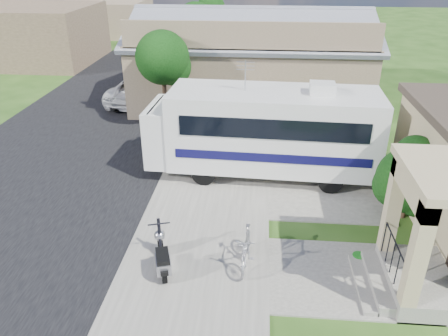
# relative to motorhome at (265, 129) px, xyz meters

# --- Properties ---
(ground) EXTENTS (120.00, 120.00, 0.00)m
(ground) POSITION_rel_motorhome_xyz_m (-0.79, -4.72, -1.82)
(ground) COLOR #204111
(street_slab) EXTENTS (9.00, 80.00, 0.02)m
(street_slab) POSITION_rel_motorhome_xyz_m (-8.29, 5.28, -1.81)
(street_slab) COLOR black
(street_slab) RESTS_ON ground
(sidewalk_slab) EXTENTS (4.00, 80.00, 0.06)m
(sidewalk_slab) POSITION_rel_motorhome_xyz_m (-1.79, 5.28, -1.79)
(sidewalk_slab) COLOR #67645D
(sidewalk_slab) RESTS_ON ground
(driveway_slab) EXTENTS (7.00, 6.00, 0.05)m
(driveway_slab) POSITION_rel_motorhome_xyz_m (0.71, -0.22, -1.80)
(driveway_slab) COLOR #67645D
(driveway_slab) RESTS_ON ground
(walk_slab) EXTENTS (4.00, 3.00, 0.05)m
(walk_slab) POSITION_rel_motorhome_xyz_m (2.21, -5.72, -1.80)
(walk_slab) COLOR #67645D
(walk_slab) RESTS_ON ground
(warehouse) EXTENTS (12.50, 8.40, 5.04)m
(warehouse) POSITION_rel_motorhome_xyz_m (-0.79, 9.25, 0.17)
(warehouse) COLOR brown
(warehouse) RESTS_ON ground
(distant_bldg_far) EXTENTS (10.00, 8.00, 4.00)m
(distant_bldg_far) POSITION_rel_motorhome_xyz_m (-17.79, 17.28, 0.18)
(distant_bldg_far) COLOR brown
(distant_bldg_far) RESTS_ON ground
(distant_bldg_near) EXTENTS (8.00, 7.00, 3.20)m
(distant_bldg_near) POSITION_rel_motorhome_xyz_m (-15.79, 29.28, -0.22)
(distant_bldg_near) COLOR brown
(distant_bldg_near) RESTS_ON ground
(street_tree_a) EXTENTS (2.44, 2.40, 4.58)m
(street_tree_a) POSITION_rel_motorhome_xyz_m (-4.48, 4.33, 1.43)
(street_tree_a) COLOR black
(street_tree_a) RESTS_ON ground
(street_tree_b) EXTENTS (2.44, 2.40, 4.73)m
(street_tree_b) POSITION_rel_motorhome_xyz_m (-4.48, 14.33, 1.57)
(street_tree_b) COLOR black
(street_tree_b) RESTS_ON ground
(street_tree_c) EXTENTS (2.44, 2.40, 4.42)m
(street_tree_c) POSITION_rel_motorhome_xyz_m (-4.48, 23.33, 1.28)
(street_tree_c) COLOR black
(street_tree_c) RESTS_ON ground
(motorhome) EXTENTS (8.38, 2.99, 4.24)m
(motorhome) POSITION_rel_motorhome_xyz_m (0.00, 0.00, 0.00)
(motorhome) COLOR silver
(motorhome) RESTS_ON ground
(shrub) EXTENTS (2.27, 2.17, 2.79)m
(shrub) POSITION_rel_motorhome_xyz_m (4.53, -2.56, -0.39)
(shrub) COLOR black
(shrub) RESTS_ON ground
(scooter) EXTENTS (0.82, 1.67, 1.12)m
(scooter) POSITION_rel_motorhome_xyz_m (-2.59, -5.88, -1.32)
(scooter) COLOR black
(scooter) RESTS_ON ground
(bicycle) EXTENTS (0.62, 1.79, 1.06)m
(bicycle) POSITION_rel_motorhome_xyz_m (-0.42, -5.46, -1.29)
(bicycle) COLOR #939299
(bicycle) RESTS_ON ground
(pickup_truck) EXTENTS (3.41, 5.88, 1.54)m
(pickup_truck) POSITION_rel_motorhome_xyz_m (-6.67, 8.33, -1.05)
(pickup_truck) COLOR silver
(pickup_truck) RESTS_ON ground
(van) EXTENTS (2.89, 6.07, 1.71)m
(van) POSITION_rel_motorhome_xyz_m (-7.48, 14.77, -0.97)
(van) COLOR silver
(van) RESTS_ON ground
(garden_hose) EXTENTS (0.35, 0.35, 0.16)m
(garden_hose) POSITION_rel_motorhome_xyz_m (2.67, -4.96, -1.74)
(garden_hose) COLOR #156A18
(garden_hose) RESTS_ON ground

